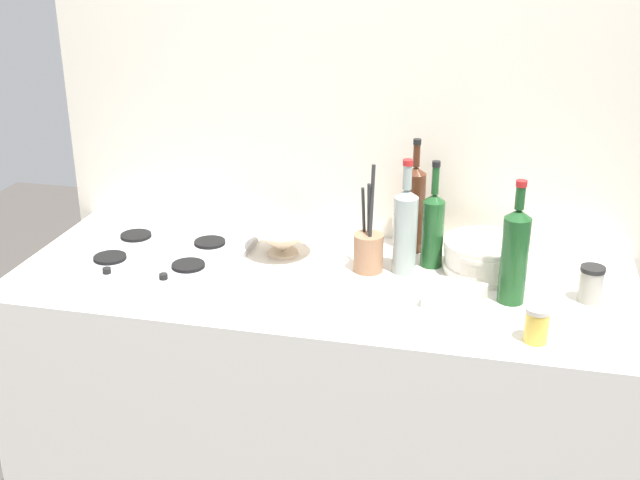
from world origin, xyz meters
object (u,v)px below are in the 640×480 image
stovetop_hob (161,255)px  utensil_crock (368,250)px  plate_stack (486,257)px  wine_bottle_mid_left (405,229)px  mixing_bowl (283,240)px  wine_bottle_mid_right (433,228)px  butter_dish (455,296)px  condiment_jar_front (591,284)px  cutting_board (278,293)px  wine_bottle_rightmost (414,207)px  condiment_jar_rear (537,324)px  wine_bottle_leftmost (515,254)px

stovetop_hob → utensil_crock: 0.63m
plate_stack → wine_bottle_mid_left: wine_bottle_mid_left is taller
mixing_bowl → wine_bottle_mid_right: bearing=2.8°
butter_dish → condiment_jar_front: size_ratio=1.52×
wine_bottle_mid_right → cutting_board: size_ratio=1.49×
wine_bottle_rightmost → condiment_jar_rear: size_ratio=3.83×
stovetop_hob → butter_dish: butter_dish is taller
stovetop_hob → cutting_board: bearing=-21.7°
stovetop_hob → wine_bottle_mid_right: (0.81, 0.14, 0.11)m
butter_dish → condiment_jar_rear: condiment_jar_rear is taller
plate_stack → wine_bottle_mid_right: (-0.16, 0.01, 0.07)m
butter_dish → utensil_crock: size_ratio=0.48×
plate_stack → condiment_jar_front: condiment_jar_front is taller
cutting_board → condiment_jar_rear: bearing=-8.3°
plate_stack → wine_bottle_mid_left: 0.25m
wine_bottle_leftmost → condiment_jar_front: 0.23m
mixing_bowl → butter_dish: bearing=-23.1°
wine_bottle_leftmost → cutting_board: (-0.63, -0.11, -0.13)m
mixing_bowl → utensil_crock: size_ratio=0.66×
mixing_bowl → stovetop_hob: bearing=-161.8°
condiment_jar_front → cutting_board: size_ratio=0.47×
utensil_crock → condiment_jar_front: bearing=-5.6°
butter_dish → plate_stack: bearing=73.4°
stovetop_hob → mixing_bowl: bearing=18.2°
wine_bottle_rightmost → cutting_board: wine_bottle_rightmost is taller
mixing_bowl → cutting_board: 0.29m
plate_stack → condiment_jar_front: bearing=-24.1°
wine_bottle_rightmost → butter_dish: size_ratio=2.31×
stovetop_hob → wine_bottle_rightmost: 0.79m
wine_bottle_leftmost → butter_dish: size_ratio=2.23×
plate_stack → condiment_jar_front: (0.28, -0.13, 0.00)m
wine_bottle_rightmost → condiment_jar_front: size_ratio=3.52×
plate_stack → cutting_board: bearing=-152.3°
wine_bottle_mid_left → cutting_board: size_ratio=1.57×
wine_bottle_leftmost → mixing_bowl: 0.72m
wine_bottle_rightmost → mixing_bowl: 0.42m
wine_bottle_leftmost → mixing_bowl: wine_bottle_leftmost is taller
condiment_jar_front → condiment_jar_rear: (-0.15, -0.26, -0.00)m
plate_stack → wine_bottle_mid_right: wine_bottle_mid_right is taller
cutting_board → stovetop_hob: bearing=158.3°
wine_bottle_leftmost → utensil_crock: wine_bottle_leftmost is taller
wine_bottle_mid_left → condiment_jar_rear: bearing=-42.3°
stovetop_hob → wine_bottle_leftmost: size_ratio=1.44×
utensil_crock → condiment_jar_rear: size_ratio=3.45×
wine_bottle_mid_left → wine_bottle_mid_right: size_ratio=1.06×
wine_bottle_mid_left → utensil_crock: (-0.10, -0.02, -0.07)m
wine_bottle_mid_left → condiment_jar_rear: size_ratio=3.67×
wine_bottle_leftmost → condiment_jar_front: size_ratio=3.39×
cutting_board → wine_bottle_mid_left: bearing=37.1°
cutting_board → condiment_jar_front: bearing=11.0°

